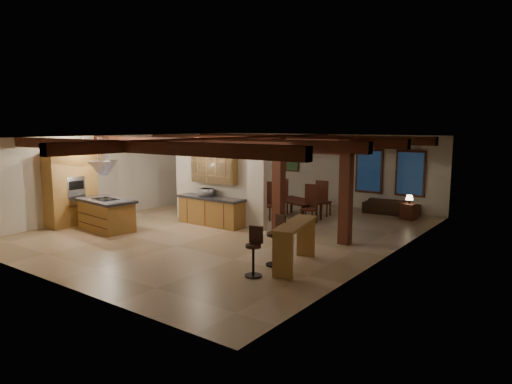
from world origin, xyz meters
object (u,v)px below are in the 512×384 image
dining_table (296,209)px  bar_counter (295,237)px  sofa (391,206)px  kitchen_island (106,214)px

dining_table → bar_counter: size_ratio=0.89×
dining_table → bar_counter: bearing=-39.4°
bar_counter → sofa: bearing=93.6°
sofa → dining_table: bearing=42.6°
kitchen_island → bar_counter: bearing=2.7°
kitchen_island → bar_counter: 6.72m
kitchen_island → dining_table: (3.77, 5.17, -0.18)m
kitchen_island → bar_counter: bar_counter is taller
kitchen_island → dining_table: size_ratio=1.16×
dining_table → bar_counter: bar_counter is taller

